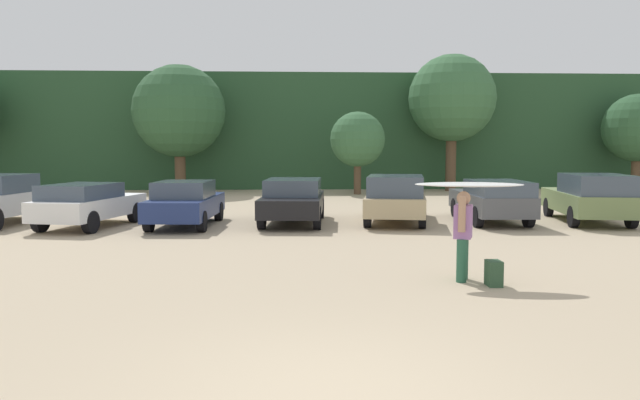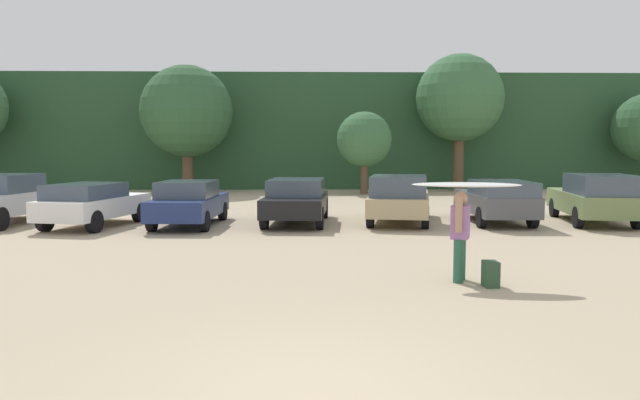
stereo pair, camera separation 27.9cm
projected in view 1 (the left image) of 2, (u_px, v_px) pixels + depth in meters
name	position (u px, v px, depth m)	size (l,w,h in m)	color
ground_plane	(331.00, 392.00, 6.06)	(120.00, 120.00, 0.00)	tan
hillside_ridge	(297.00, 134.00, 41.15)	(108.00, 12.00, 6.77)	#284C2D
tree_center	(179.00, 111.00, 32.69)	(4.96, 4.96, 6.87)	brown
tree_ridge_back	(358.00, 140.00, 31.68)	(2.87, 2.87, 4.30)	brown
tree_center_right	(452.00, 99.00, 33.89)	(4.84, 4.84, 7.60)	brown
tree_center_left	(638.00, 128.00, 34.05)	(3.79, 3.79, 5.43)	brown
parked_car_white	(88.00, 203.00, 18.49)	(2.58, 4.30, 1.35)	white
parked_car_navy	(186.00, 203.00, 18.84)	(1.95, 4.33, 1.41)	navy
parked_car_black	(293.00, 199.00, 19.53)	(2.20, 4.60, 1.42)	black
parked_car_tan	(396.00, 198.00, 19.67)	(2.69, 4.97, 1.55)	tan
parked_car_dark_gray	(492.00, 199.00, 19.70)	(1.89, 4.46, 1.40)	#4C4F54
parked_car_olive_green	(590.00, 197.00, 19.63)	(2.64, 4.91, 1.60)	#6B7F4C
person_adult	(463.00, 230.00, 11.07)	(0.43, 0.60, 1.64)	#26593F
surfboard_white	(469.00, 184.00, 11.12)	(2.03, 0.84, 0.10)	white
backpack_dropped	(494.00, 273.00, 10.69)	(0.24, 0.34, 0.45)	#2D4C33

